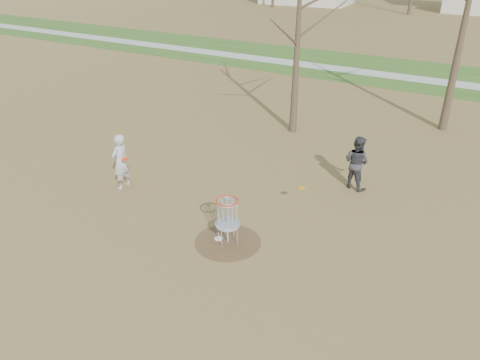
# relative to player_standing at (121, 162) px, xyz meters

# --- Properties ---
(ground) EXTENTS (160.00, 160.00, 0.00)m
(ground) POSITION_rel_player_standing_xyz_m (4.64, -0.95, -0.93)
(ground) COLOR brown
(ground) RESTS_ON ground
(green_band) EXTENTS (160.00, 8.00, 0.01)m
(green_band) POSITION_rel_player_standing_xyz_m (4.64, 20.05, -0.92)
(green_band) COLOR #2D5119
(green_band) RESTS_ON ground
(footpath) EXTENTS (160.00, 1.50, 0.01)m
(footpath) POSITION_rel_player_standing_xyz_m (4.64, 19.05, -0.91)
(footpath) COLOR #9E9E99
(footpath) RESTS_ON green_band
(dirt_circle) EXTENTS (1.80, 1.80, 0.01)m
(dirt_circle) POSITION_rel_player_standing_xyz_m (4.64, -0.95, -0.92)
(dirt_circle) COLOR #47331E
(dirt_circle) RESTS_ON ground
(player_standing) EXTENTS (0.46, 0.69, 1.86)m
(player_standing) POSITION_rel_player_standing_xyz_m (0.00, 0.00, 0.00)
(player_standing) COLOR #B4B4B4
(player_standing) RESTS_ON ground
(player_throwing) EXTENTS (1.02, 0.89, 1.79)m
(player_throwing) POSITION_rel_player_standing_xyz_m (6.55, 3.88, -0.03)
(player_throwing) COLOR #333338
(player_throwing) RESTS_ON ground
(disc_grounded) EXTENTS (0.22, 0.22, 0.02)m
(disc_grounded) POSITION_rel_player_standing_xyz_m (4.35, -0.96, -0.91)
(disc_grounded) COLOR white
(disc_grounded) RESTS_ON dirt_circle
(discs_in_play) EXTENTS (5.51, 1.89, 0.40)m
(discs_in_play) POSITION_rel_player_standing_xyz_m (3.15, 0.71, 0.06)
(discs_in_play) COLOR orange
(discs_in_play) RESTS_ON ground
(disc_golf_basket) EXTENTS (0.64, 0.64, 1.35)m
(disc_golf_basket) POSITION_rel_player_standing_xyz_m (4.64, -0.95, -0.02)
(disc_golf_basket) COLOR #9EA3AD
(disc_golf_basket) RESTS_ON ground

